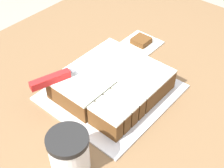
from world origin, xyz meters
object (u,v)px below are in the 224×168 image
at_px(coffee_cup, 69,153).
at_px(cake, 112,83).
at_px(brownie, 141,41).
at_px(knife, 59,77).
at_px(cake_board, 112,93).

bearing_deg(coffee_cup, cake, 19.62).
xyz_separation_m(cake, brownie, (0.26, 0.08, -0.02)).
bearing_deg(coffee_cup, knife, 52.23).
bearing_deg(cake_board, coffee_cup, -160.77).
relative_size(cake, brownie, 4.93).
bearing_deg(brownie, coffee_cup, -161.34).
distance_m(cake, brownie, 0.27).
bearing_deg(knife, cake_board, -25.91).
distance_m(cake_board, coffee_cup, 0.28).
height_order(cake_board, brownie, brownie).
distance_m(cake_board, cake, 0.04).
height_order(cake, brownie, cake).
relative_size(knife, coffee_cup, 2.63).
bearing_deg(brownie, knife, 177.35).
height_order(knife, brownie, knife).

